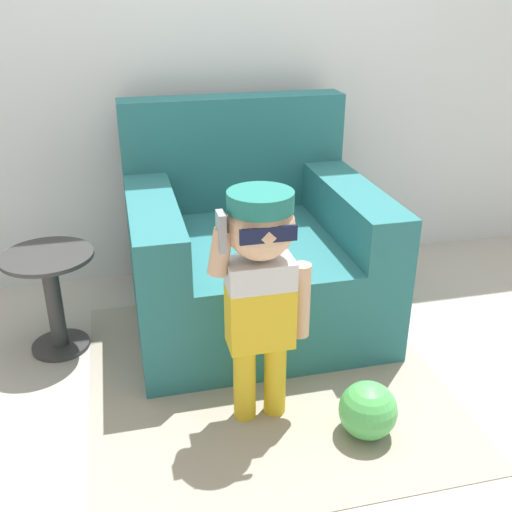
{
  "coord_description": "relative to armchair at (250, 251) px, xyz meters",
  "views": [
    {
      "loc": [
        -0.56,
        -2.46,
        1.51
      ],
      "look_at": [
        -0.05,
        -0.34,
        0.5
      ],
      "focal_mm": 42.0,
      "sensor_mm": 36.0,
      "label": 1
    }
  ],
  "objects": [
    {
      "name": "person_child",
      "position": [
        -0.14,
        -0.76,
        0.26
      ],
      "size": [
        0.36,
        0.27,
        0.89
      ],
      "color": "gold",
      "rests_on": "ground_plane"
    },
    {
      "name": "armchair",
      "position": [
        0.0,
        0.0,
        0.0
      ],
      "size": [
        1.11,
        1.04,
        0.99
      ],
      "color": "#286B70",
      "rests_on": "ground_plane"
    },
    {
      "name": "toy_ball",
      "position": [
        0.21,
        -0.96,
        -0.23
      ],
      "size": [
        0.21,
        0.21,
        0.21
      ],
      "color": "#4CB256",
      "rests_on": "ground_plane"
    },
    {
      "name": "rug",
      "position": [
        -0.07,
        -0.54,
        -0.33
      ],
      "size": [
        1.41,
        1.46,
        0.01
      ],
      "color": "#9E9384",
      "rests_on": "ground_plane"
    },
    {
      "name": "ground_plane",
      "position": [
        -0.02,
        -0.07,
        -0.33
      ],
      "size": [
        10.0,
        10.0,
        0.0
      ],
      "primitive_type": "plane",
      "color": "#ADA89E"
    },
    {
      "name": "side_table",
      "position": [
        -0.9,
        -0.11,
        -0.05
      ],
      "size": [
        0.39,
        0.39,
        0.46
      ],
      "color": "#333333",
      "rests_on": "ground_plane"
    },
    {
      "name": "wall_back",
      "position": [
        -0.02,
        0.58,
        0.97
      ],
      "size": [
        10.0,
        0.05,
        2.6
      ],
      "color": "silver",
      "rests_on": "ground_plane"
    }
  ]
}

